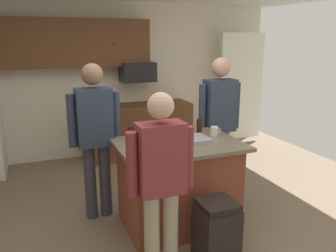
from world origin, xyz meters
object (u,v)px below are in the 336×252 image
at_px(glass_pilsner, 153,133).
at_px(glass_stout_tall, 131,133).
at_px(person_elder_center, 219,118).
at_px(glass_dark_ale, 199,126).
at_px(trash_bin, 216,233).
at_px(person_host_foreground, 95,131).
at_px(person_guest_by_door, 161,176).
at_px(glass_short_whisky, 158,140).
at_px(serving_tray, 188,140).
at_px(mug_ceramic_white, 214,131).
at_px(kitchen_island, 178,184).
at_px(microwave_over_range, 138,72).
at_px(mug_blue_stoneware, 146,143).
at_px(tumbler_amber, 154,143).

bearing_deg(glass_pilsner, glass_stout_tall, 165.65).
xyz_separation_m(person_elder_center, glass_dark_ale, (-0.41, -0.26, -0.01)).
distance_m(glass_dark_ale, trash_bin, 1.27).
bearing_deg(person_host_foreground, person_elder_center, 33.37).
bearing_deg(trash_bin, person_guest_by_door, 177.03).
bearing_deg(person_host_foreground, glass_short_whisky, -14.70).
height_order(serving_tray, trash_bin, serving_tray).
bearing_deg(mug_ceramic_white, kitchen_island, -168.76).
height_order(kitchen_island, serving_tray, serving_tray).
height_order(glass_short_whisky, mug_ceramic_white, glass_short_whisky).
relative_size(kitchen_island, glass_short_whisky, 8.61).
distance_m(microwave_over_range, person_host_foreground, 2.25).
height_order(microwave_over_range, glass_stout_tall, microwave_over_range).
bearing_deg(person_host_foreground, glass_dark_ale, 20.30).
xyz_separation_m(mug_blue_stoneware, serving_tray, (0.48, 0.02, -0.03)).
distance_m(person_host_foreground, mug_ceramic_white, 1.32).
bearing_deg(person_guest_by_door, kitchen_island, 0.00).
relative_size(glass_dark_ale, serving_tray, 0.38).
bearing_deg(person_elder_center, glass_pilsner, -16.94).
bearing_deg(glass_dark_ale, serving_tray, -134.51).
xyz_separation_m(glass_short_whisky, trash_bin, (0.30, -0.68, -0.72)).
xyz_separation_m(person_host_foreground, serving_tray, (0.88, -0.53, -0.05)).
distance_m(person_elder_center, glass_pilsner, 1.02).
relative_size(person_host_foreground, glass_dark_ale, 10.50).
bearing_deg(person_guest_by_door, serving_tray, -6.16).
bearing_deg(kitchen_island, mug_blue_stoneware, -173.75).
bearing_deg(glass_short_whisky, kitchen_island, 15.01).
bearing_deg(tumbler_amber, person_guest_by_door, -103.85).
distance_m(tumbler_amber, mug_blue_stoneware, 0.14).
bearing_deg(trash_bin, tumbler_amber, 123.55).
height_order(tumbler_amber, glass_short_whisky, tumbler_amber).
bearing_deg(tumbler_amber, trash_bin, -56.45).
bearing_deg(tumbler_amber, serving_tray, 18.84).
xyz_separation_m(mug_blue_stoneware, trash_bin, (0.43, -0.70, -0.69)).
height_order(microwave_over_range, glass_dark_ale, microwave_over_range).
relative_size(glass_stout_tall, mug_ceramic_white, 1.15).
relative_size(kitchen_island, glass_stout_tall, 8.92).
bearing_deg(person_elder_center, glass_short_whisky, -4.02).
xyz_separation_m(kitchen_island, glass_short_whisky, (-0.25, -0.07, 0.54)).
bearing_deg(microwave_over_range, tumbler_amber, -103.81).
bearing_deg(kitchen_island, person_elder_center, 33.30).
xyz_separation_m(tumbler_amber, glass_dark_ale, (0.70, 0.41, 0.00)).
height_order(person_host_foreground, glass_stout_tall, person_host_foreground).
bearing_deg(trash_bin, serving_tray, 85.69).
bearing_deg(person_elder_center, kitchen_island, 0.00).
bearing_deg(trash_bin, glass_pilsner, 104.54).
distance_m(person_guest_by_door, trash_bin, 0.81).
relative_size(glass_pilsner, mug_blue_stoneware, 1.07).
height_order(microwave_over_range, person_host_foreground, person_host_foreground).
relative_size(person_elder_center, person_host_foreground, 1.02).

